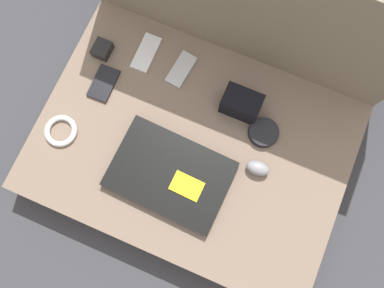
{
  "coord_description": "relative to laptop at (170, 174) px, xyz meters",
  "views": [
    {
      "loc": [
        0.09,
        -0.22,
        1.21
      ],
      "look_at": [
        0.0,
        0.0,
        0.13
      ],
      "focal_mm": 35.0,
      "sensor_mm": 36.0,
      "label": 1
    }
  ],
  "objects": [
    {
      "name": "phone_silver",
      "position": [
        -0.31,
        0.18,
        -0.01
      ],
      "size": [
        0.07,
        0.11,
        0.01
      ],
      "rotation": [
        0.0,
        0.0,
        0.03
      ],
      "color": "black",
      "rests_on": "couch_seat"
    },
    {
      "name": "phone_small",
      "position": [
        -0.1,
        0.32,
        -0.01
      ],
      "size": [
        0.07,
        0.12,
        0.01
      ],
      "rotation": [
        0.0,
        0.0,
        -0.11
      ],
      "color": "#B7B7BC",
      "rests_on": "couch_seat"
    },
    {
      "name": "ground_plane",
      "position": [
        0.02,
        0.11,
        -0.12
      ],
      "size": [
        8.0,
        8.0,
        0.0
      ],
      "primitive_type": "plane",
      "color": "#38383D"
    },
    {
      "name": "camera_pouch",
      "position": [
        0.11,
        0.27,
        0.03
      ],
      "size": [
        0.11,
        0.07,
        0.08
      ],
      "color": "black",
      "rests_on": "couch_seat"
    },
    {
      "name": "charger_brick",
      "position": [
        -0.36,
        0.28,
        0.0
      ],
      "size": [
        0.05,
        0.06,
        0.03
      ],
      "color": "black",
      "rests_on": "couch_seat"
    },
    {
      "name": "phone_black",
      "position": [
        -0.23,
        0.32,
        -0.01
      ],
      "size": [
        0.06,
        0.13,
        0.01
      ],
      "rotation": [
        0.0,
        0.0,
        0.01
      ],
      "color": "silver",
      "rests_on": "couch_seat"
    },
    {
      "name": "speaker_puck",
      "position": [
        0.21,
        0.23,
        -0.0
      ],
      "size": [
        0.09,
        0.09,
        0.02
      ],
      "color": "black",
      "rests_on": "couch_seat"
    },
    {
      "name": "cable_coil",
      "position": [
        -0.36,
        -0.01,
        -0.01
      ],
      "size": [
        0.1,
        0.1,
        0.02
      ],
      "color": "white",
      "rests_on": "couch_seat"
    },
    {
      "name": "couch_seat",
      "position": [
        0.02,
        0.11,
        -0.07
      ],
      "size": [
        0.93,
        0.67,
        0.11
      ],
      "color": "#7A6656",
      "rests_on": "ground_plane"
    },
    {
      "name": "laptop",
      "position": [
        0.0,
        0.0,
        0.0
      ],
      "size": [
        0.35,
        0.24,
        0.03
      ],
      "rotation": [
        0.0,
        0.0,
        -0.04
      ],
      "color": "black",
      "rests_on": "couch_seat"
    },
    {
      "name": "computer_mouse",
      "position": [
        0.23,
        0.12,
        0.01
      ],
      "size": [
        0.07,
        0.05,
        0.04
      ],
      "rotation": [
        0.0,
        0.0,
        0.09
      ],
      "color": "gray",
      "rests_on": "couch_seat"
    }
  ]
}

